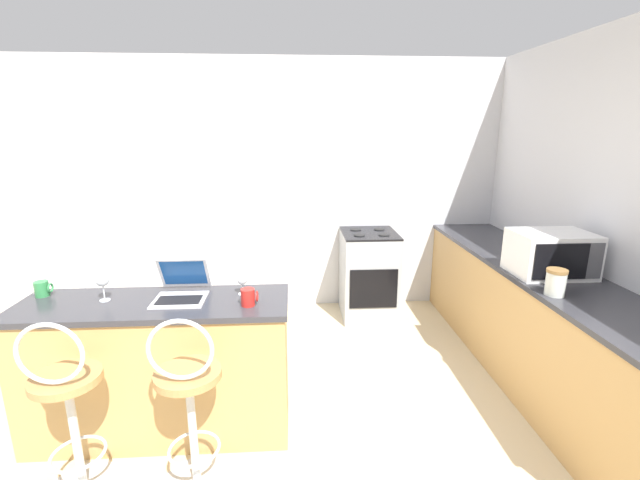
{
  "coord_description": "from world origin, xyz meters",
  "views": [
    {
      "loc": [
        0.19,
        -1.88,
        1.89
      ],
      "look_at": [
        0.42,
        1.61,
        0.99
      ],
      "focal_mm": 24.0,
      "sensor_mm": 36.0,
      "label": 1
    }
  ],
  "objects_px": {
    "microwave": "(551,254)",
    "wine_glass_tall": "(242,280)",
    "wine_glass_short": "(102,281)",
    "mug_green": "(42,289)",
    "mug_red": "(249,297)",
    "mug_blue": "(525,247)",
    "bar_stool_near": "(70,415)",
    "bar_stool_far": "(190,410)",
    "laptop": "(182,288)",
    "stove_range": "(368,274)",
    "storage_jar": "(556,282)"
  },
  "relations": [
    {
      "from": "bar_stool_near",
      "to": "wine_glass_tall",
      "type": "distance_m",
      "value": 1.13
    },
    {
      "from": "bar_stool_far",
      "to": "stove_range",
      "type": "distance_m",
      "value": 2.55
    },
    {
      "from": "bar_stool_near",
      "to": "bar_stool_far",
      "type": "bearing_deg",
      "value": 0.0
    },
    {
      "from": "bar_stool_far",
      "to": "storage_jar",
      "type": "height_order",
      "value": "storage_jar"
    },
    {
      "from": "microwave",
      "to": "wine_glass_short",
      "type": "xyz_separation_m",
      "value": [
        -2.96,
        -0.3,
        -0.03
      ]
    },
    {
      "from": "mug_red",
      "to": "bar_stool_near",
      "type": "bearing_deg",
      "value": -155.37
    },
    {
      "from": "wine_glass_short",
      "to": "wine_glass_tall",
      "type": "distance_m",
      "value": 0.83
    },
    {
      "from": "stove_range",
      "to": "mug_blue",
      "type": "xyz_separation_m",
      "value": [
        1.17,
        -0.82,
        0.49
      ]
    },
    {
      "from": "wine_glass_short",
      "to": "storage_jar",
      "type": "distance_m",
      "value": 2.77
    },
    {
      "from": "storage_jar",
      "to": "bar_stool_far",
      "type": "bearing_deg",
      "value": -168.37
    },
    {
      "from": "bar_stool_near",
      "to": "storage_jar",
      "type": "xyz_separation_m",
      "value": [
        2.77,
        0.45,
        0.49
      ]
    },
    {
      "from": "wine_glass_tall",
      "to": "mug_red",
      "type": "height_order",
      "value": "wine_glass_tall"
    },
    {
      "from": "bar_stool_far",
      "to": "wine_glass_short",
      "type": "distance_m",
      "value": 0.96
    },
    {
      "from": "wine_glass_short",
      "to": "mug_red",
      "type": "bearing_deg",
      "value": -8.29
    },
    {
      "from": "stove_range",
      "to": "mug_green",
      "type": "xyz_separation_m",
      "value": [
        -2.33,
        -1.55,
        0.49
      ]
    },
    {
      "from": "storage_jar",
      "to": "bar_stool_near",
      "type": "bearing_deg",
      "value": -170.84
    },
    {
      "from": "wine_glass_tall",
      "to": "mug_blue",
      "type": "bearing_deg",
      "value": 19.31
    },
    {
      "from": "microwave",
      "to": "wine_glass_tall",
      "type": "relative_size",
      "value": 4.0
    },
    {
      "from": "microwave",
      "to": "stove_range",
      "type": "bearing_deg",
      "value": 127.79
    },
    {
      "from": "wine_glass_tall",
      "to": "mug_red",
      "type": "relative_size",
      "value": 1.29
    },
    {
      "from": "mug_red",
      "to": "mug_blue",
      "type": "relative_size",
      "value": 1.03
    },
    {
      "from": "bar_stool_far",
      "to": "mug_green",
      "type": "bearing_deg",
      "value": 147.9
    },
    {
      "from": "storage_jar",
      "to": "laptop",
      "type": "bearing_deg",
      "value": 177.02
    },
    {
      "from": "laptop",
      "to": "stove_range",
      "type": "distance_m",
      "value": 2.24
    },
    {
      "from": "bar_stool_near",
      "to": "wine_glass_tall",
      "type": "xyz_separation_m",
      "value": [
        0.83,
        0.58,
        0.49
      ]
    },
    {
      "from": "mug_green",
      "to": "storage_jar",
      "type": "bearing_deg",
      "value": -3.37
    },
    {
      "from": "wine_glass_short",
      "to": "mug_green",
      "type": "height_order",
      "value": "wine_glass_short"
    },
    {
      "from": "wine_glass_short",
      "to": "wine_glass_tall",
      "type": "height_order",
      "value": "wine_glass_short"
    },
    {
      "from": "bar_stool_near",
      "to": "microwave",
      "type": "xyz_separation_m",
      "value": [
        2.97,
        0.83,
        0.56
      ]
    },
    {
      "from": "mug_red",
      "to": "mug_green",
      "type": "relative_size",
      "value": 1.02
    },
    {
      "from": "bar_stool_far",
      "to": "wine_glass_tall",
      "type": "distance_m",
      "value": 0.8
    },
    {
      "from": "mug_red",
      "to": "microwave",
      "type": "bearing_deg",
      "value": 11.59
    },
    {
      "from": "mug_green",
      "to": "bar_stool_far",
      "type": "bearing_deg",
      "value": -32.1
    },
    {
      "from": "laptop",
      "to": "mug_red",
      "type": "bearing_deg",
      "value": -21.03
    },
    {
      "from": "mug_blue",
      "to": "mug_red",
      "type": "bearing_deg",
      "value": -156.27
    },
    {
      "from": "mug_green",
      "to": "mug_blue",
      "type": "xyz_separation_m",
      "value": [
        3.49,
        0.74,
        0.0
      ]
    },
    {
      "from": "microwave",
      "to": "wine_glass_tall",
      "type": "height_order",
      "value": "microwave"
    },
    {
      "from": "bar_stool_near",
      "to": "laptop",
      "type": "height_order",
      "value": "laptop"
    },
    {
      "from": "bar_stool_far",
      "to": "mug_blue",
      "type": "bearing_deg",
      "value": 28.94
    },
    {
      "from": "laptop",
      "to": "stove_range",
      "type": "relative_size",
      "value": 0.38
    },
    {
      "from": "storage_jar",
      "to": "mug_red",
      "type": "bearing_deg",
      "value": -178.71
    },
    {
      "from": "microwave",
      "to": "wine_glass_short",
      "type": "bearing_deg",
      "value": -174.22
    },
    {
      "from": "bar_stool_far",
      "to": "mug_green",
      "type": "distance_m",
      "value": 1.28
    },
    {
      "from": "bar_stool_near",
      "to": "wine_glass_tall",
      "type": "relative_size",
      "value": 7.88
    },
    {
      "from": "bar_stool_far",
      "to": "microwave",
      "type": "relative_size",
      "value": 1.97
    },
    {
      "from": "laptop",
      "to": "microwave",
      "type": "bearing_deg",
      "value": 6.02
    },
    {
      "from": "mug_red",
      "to": "storage_jar",
      "type": "xyz_separation_m",
      "value": [
        1.89,
        0.04,
        0.03
      ]
    },
    {
      "from": "mug_blue",
      "to": "laptop",
      "type": "bearing_deg",
      "value": -162.96
    },
    {
      "from": "bar_stool_near",
      "to": "storage_jar",
      "type": "distance_m",
      "value": 2.85
    },
    {
      "from": "bar_stool_near",
      "to": "wine_glass_short",
      "type": "bearing_deg",
      "value": 89.5
    }
  ]
}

